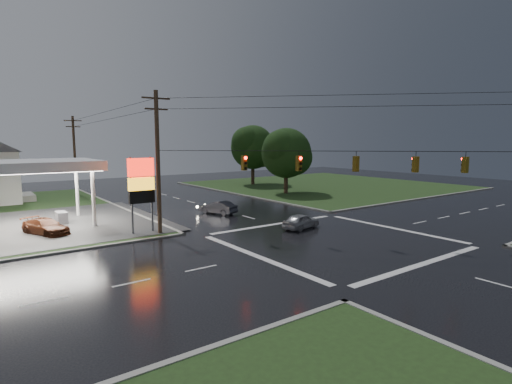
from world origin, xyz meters
TOP-DOWN VIEW (x-y plane):
  - ground at (0.00, 0.00)m, footprint 120.00×120.00m
  - grass_ne at (26.00, 26.00)m, footprint 36.00×36.00m
  - pylon_sign at (-10.50, 10.50)m, footprint 2.00×0.35m
  - utility_pole_nw at (-9.50, 9.50)m, footprint 2.20×0.32m
  - utility_pole_n at (-9.50, 38.00)m, footprint 2.20×0.32m
  - traffic_signals at (0.02, -0.02)m, footprint 26.87×26.87m
  - tree_ne_near at (14.14, 21.99)m, footprint 7.99×6.80m
  - tree_ne_far at (17.15, 33.99)m, footprint 8.46×7.20m
  - car_north at (-1.41, 14.28)m, footprint 2.74×4.17m
  - car_crossing at (0.68, 4.38)m, footprint 3.92×2.23m
  - car_pump at (-16.76, 14.48)m, footprint 3.41×4.65m

SIDE VIEW (x-z plane):
  - ground at x=0.00m, z-range 0.00..0.00m
  - grass_ne at x=26.00m, z-range 0.00..0.08m
  - car_pump at x=-16.76m, z-range 0.00..1.25m
  - car_crossing at x=0.68m, z-range 0.00..1.26m
  - car_north at x=-1.41m, z-range 0.00..1.30m
  - pylon_sign at x=-10.50m, z-range 1.01..7.01m
  - utility_pole_n at x=-9.50m, z-range 0.22..10.72m
  - tree_ne_near at x=14.14m, z-range 1.07..10.05m
  - utility_pole_nw at x=-9.50m, z-range 0.22..11.22m
  - tree_ne_far at x=17.15m, z-range 1.28..11.08m
  - traffic_signals at x=0.02m, z-range 5.75..7.22m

